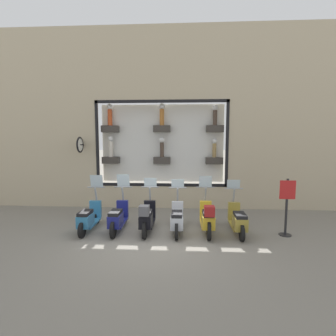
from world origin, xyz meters
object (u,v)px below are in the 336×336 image
Objects in this scene: shop_sign_post at (287,205)px; scooter_olive_0 at (238,220)px; scooter_yellow_1 at (207,218)px; scooter_silver_2 at (177,219)px; scooter_black_3 at (147,218)px; scooter_teal_5 at (89,218)px; scooter_navy_4 at (118,218)px.

scooter_olive_0 is at bearing 88.89° from shop_sign_post.
scooter_olive_0 is 0.99× the size of scooter_yellow_1.
scooter_silver_2 is 0.92m from scooter_black_3.
scooter_olive_0 is at bearing -86.91° from scooter_yellow_1.
shop_sign_post is (-0.03, -5.96, 0.50)m from scooter_teal_5.
scooter_olive_0 is at bearing -90.03° from scooter_silver_2.
shop_sign_post is at bearing -90.28° from scooter_teal_5.
scooter_teal_5 reaches higher than scooter_black_3.
shop_sign_post is at bearing -90.38° from scooter_navy_4.
scooter_black_3 is at bearing 90.39° from shop_sign_post.
scooter_yellow_1 is 1.06× the size of shop_sign_post.
shop_sign_post reaches higher than scooter_teal_5.
scooter_navy_4 is (0.06, 0.91, -0.04)m from scooter_black_3.
scooter_navy_4 is 0.91m from scooter_teal_5.
scooter_teal_5 is 5.98m from shop_sign_post.
scooter_yellow_1 is 3.65m from scooter_teal_5.
shop_sign_post is at bearing -89.61° from scooter_black_3.
scooter_navy_4 is at bearing 88.83° from scooter_yellow_1.
scooter_black_3 is at bearing -93.89° from scooter_navy_4.
scooter_black_3 is at bearing 90.19° from scooter_yellow_1.
scooter_yellow_1 is 1.00× the size of scooter_navy_4.
scooter_teal_5 is at bearing 88.19° from scooter_black_3.
shop_sign_post reaches higher than scooter_yellow_1.
scooter_teal_5 is (0.06, 1.83, -0.06)m from scooter_black_3.
scooter_navy_4 is (0.01, 3.65, 0.01)m from scooter_olive_0.
scooter_olive_0 is 2.74m from scooter_black_3.
scooter_navy_4 reaches higher than scooter_teal_5.
scooter_navy_4 is (0.06, 2.74, -0.05)m from scooter_yellow_1.
scooter_black_3 is 4.16m from shop_sign_post.
shop_sign_post reaches higher than scooter_navy_4.
scooter_teal_5 is at bearing 89.97° from scooter_olive_0.
scooter_yellow_1 is at bearing -90.81° from scooter_teal_5.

